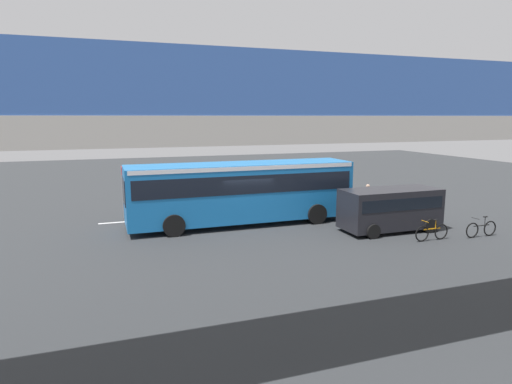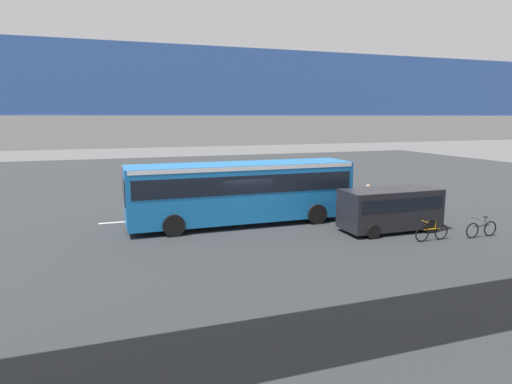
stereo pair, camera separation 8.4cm
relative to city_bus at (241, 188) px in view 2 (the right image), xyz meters
The scene contains 12 objects.
ground 1.91m from the city_bus, 87.43° to the left, with size 80.00×80.00×0.00m, color #2D3033.
city_bus is the anchor object (origin of this frame).
parked_van 7.40m from the city_bus, 150.03° to the left, with size 4.80×2.17×2.05m.
bicycle_black 11.51m from the city_bus, 147.96° to the left, with size 1.77×0.44×0.96m.
bicycle_orange 9.29m from the city_bus, 140.88° to the left, with size 1.77×0.44×0.96m.
pedestrian 7.26m from the city_bus, behind, with size 0.38×0.38×1.79m.
traffic_sign 6.67m from the city_bus, 31.75° to the right, with size 0.08×0.60×2.80m.
lane_dash_leftmost 6.74m from the city_bus, 157.69° to the right, with size 2.00×0.20×0.01m, color silver.
lane_dash_left 3.68m from the city_bus, 128.95° to the right, with size 2.00×0.20×0.01m, color silver.
lane_dash_centre 3.69m from the city_bus, 50.62° to the right, with size 2.00×0.20×0.01m, color silver.
lane_dash_right 6.76m from the city_bus, 22.21° to the right, with size 2.00×0.20×0.01m, color silver.
pedestrian_overpass 13.08m from the city_bus, 89.93° to the left, with size 31.32×2.60×6.60m.
Camera 2 is at (6.52, 20.77, 5.49)m, focal length 30.75 mm.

